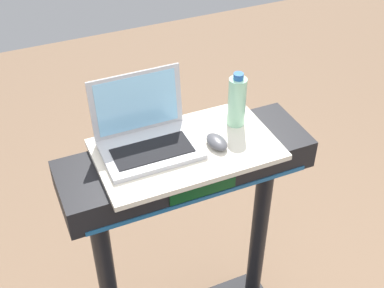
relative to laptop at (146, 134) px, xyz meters
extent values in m
cylinder|color=black|center=(-0.22, -0.06, -0.61)|extent=(0.07, 0.07, 0.87)
cylinder|color=black|center=(0.46, -0.06, -0.61)|extent=(0.07, 0.07, 0.87)
cube|color=black|center=(0.12, -0.06, -0.12)|extent=(0.90, 0.28, 0.11)
cube|color=#0C3F19|center=(0.12, -0.21, -0.12)|extent=(0.24, 0.01, 0.06)
cube|color=#1E598C|center=(0.12, -0.21, -0.17)|extent=(0.81, 0.00, 0.02)
cube|color=beige|center=(0.12, -0.06, -0.06)|extent=(0.62, 0.37, 0.02)
cube|color=#B7B7BC|center=(0.00, -0.04, -0.04)|extent=(0.33, 0.22, 0.02)
cube|color=black|center=(0.00, -0.06, -0.03)|extent=(0.27, 0.12, 0.00)
cube|color=#B7B7BC|center=(0.00, 0.08, 0.08)|extent=(0.33, 0.04, 0.22)
cube|color=#8CCCF2|center=(0.00, 0.08, 0.08)|extent=(0.29, 0.03, 0.19)
ellipsoid|color=#4C4C51|center=(0.22, -0.10, -0.03)|extent=(0.07, 0.11, 0.03)
cylinder|color=#9EDBB2|center=(0.34, -0.01, 0.04)|extent=(0.06, 0.06, 0.19)
cylinder|color=#2659A5|center=(0.34, -0.01, 0.15)|extent=(0.04, 0.04, 0.02)
camera|label=1|loc=(-0.41, -1.33, 1.05)|focal=47.92mm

